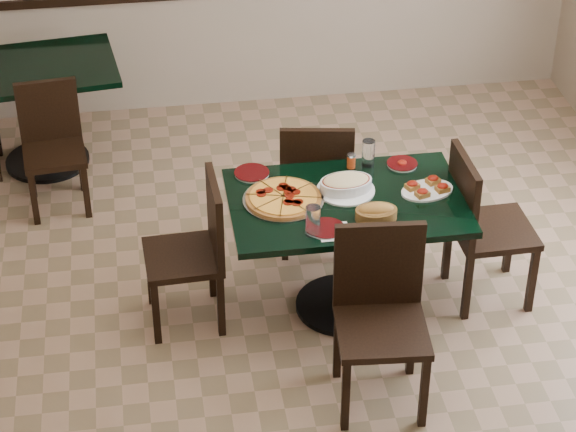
{
  "coord_description": "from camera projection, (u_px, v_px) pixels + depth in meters",
  "views": [
    {
      "loc": [
        -0.76,
        -4.82,
        4.12
      ],
      "look_at": [
        -0.03,
        0.0,
        0.79
      ],
      "focal_mm": 70.0,
      "sensor_mm": 36.0,
      "label": 1
    }
  ],
  "objects": [
    {
      "name": "side_plate_far_r",
      "position": [
        402.0,
        164.0,
        6.4
      ],
      "size": [
        0.18,
        0.18,
        0.03
      ],
      "rotation": [
        0.0,
        0.0,
        0.16
      ],
      "color": "silver",
      "rests_on": "main_table"
    },
    {
      "name": "room_shell",
      "position": [
        409.0,
        5.0,
        7.23
      ],
      "size": [
        5.5,
        5.5,
        5.5
      ],
      "color": "silver",
      "rests_on": "floor"
    },
    {
      "name": "lasagna_casserole",
      "position": [
        346.0,
        184.0,
        6.15
      ],
      "size": [
        0.32,
        0.32,
        0.09
      ],
      "rotation": [
        0.0,
        0.0,
        0.1
      ],
      "color": "silver",
      "rests_on": "main_table"
    },
    {
      "name": "chair_right",
      "position": [
        479.0,
        220.0,
        6.32
      ],
      "size": [
        0.46,
        0.46,
        0.95
      ],
      "rotation": [
        0.0,
        0.0,
        1.6
      ],
      "color": "black",
      "rests_on": "floor"
    },
    {
      "name": "water_glass_b",
      "position": [
        313.0,
        221.0,
        5.79
      ],
      "size": [
        0.08,
        0.08,
        0.17
      ],
      "primitive_type": "cylinder",
      "color": "white",
      "rests_on": "main_table"
    },
    {
      "name": "pepperoni_pizza",
      "position": [
        283.0,
        198.0,
        6.09
      ],
      "size": [
        0.45,
        0.45,
        0.04
      ],
      "rotation": [
        0.0,
        0.0,
        -0.24
      ],
      "color": "#BBBCC3",
      "rests_on": "main_table"
    },
    {
      "name": "napkin_setting",
      "position": [
        335.0,
        232.0,
        5.85
      ],
      "size": [
        0.17,
        0.17,
        0.01
      ],
      "rotation": [
        0.0,
        0.0,
        0.01
      ],
      "color": "white",
      "rests_on": "main_table"
    },
    {
      "name": "main_table",
      "position": [
        346.0,
        227.0,
        6.21
      ],
      "size": [
        1.29,
        0.83,
        0.75
      ],
      "rotation": [
        0.0,
        0.0,
        -0.0
      ],
      "color": "black",
      "rests_on": "floor"
    },
    {
      "name": "water_glass_a",
      "position": [
        368.0,
        153.0,
        6.36
      ],
      "size": [
        0.07,
        0.07,
        0.16
      ],
      "primitive_type": "cylinder",
      "color": "white",
      "rests_on": "main_table"
    },
    {
      "name": "bread_basket",
      "position": [
        376.0,
        213.0,
        5.93
      ],
      "size": [
        0.23,
        0.16,
        0.1
      ],
      "rotation": [
        0.0,
        0.0,
        -0.01
      ],
      "color": "brown",
      "rests_on": "main_table"
    },
    {
      "name": "pepper_shaker",
      "position": [
        351.0,
        161.0,
        6.36
      ],
      "size": [
        0.05,
        0.05,
        0.09
      ],
      "color": "#D34D16",
      "rests_on": "main_table"
    },
    {
      "name": "chair_near",
      "position": [
        380.0,
        306.0,
        5.66
      ],
      "size": [
        0.49,
        0.49,
        0.98
      ],
      "rotation": [
        0.0,
        0.0,
        -0.08
      ],
      "color": "black",
      "rests_on": "floor"
    },
    {
      "name": "back_table",
      "position": [
        39.0,
        96.0,
        7.57
      ],
      "size": [
        1.14,
        0.89,
        0.75
      ],
      "rotation": [
        0.0,
        0.0,
        0.11
      ],
      "color": "black",
      "rests_on": "floor"
    },
    {
      "name": "floor",
      "position": [
        293.0,
        331.0,
        6.35
      ],
      "size": [
        5.5,
        5.5,
        0.0
      ],
      "primitive_type": "plane",
      "color": "#906D53",
      "rests_on": "ground"
    },
    {
      "name": "chair_far",
      "position": [
        316.0,
        179.0,
        6.71
      ],
      "size": [
        0.49,
        0.49,
        0.92
      ],
      "rotation": [
        0.0,
        0.0,
        2.98
      ],
      "color": "black",
      "rests_on": "floor"
    },
    {
      "name": "bruschetta_platter",
      "position": [
        427.0,
        188.0,
        6.16
      ],
      "size": [
        0.35,
        0.28,
        0.05
      ],
      "rotation": [
        0.0,
        0.0,
        0.25
      ],
      "color": "silver",
      "rests_on": "main_table"
    },
    {
      "name": "back_chair_near",
      "position": [
        52.0,
        140.0,
        7.2
      ],
      "size": [
        0.43,
        0.43,
        0.84
      ],
      "rotation": [
        0.0,
        0.0,
        0.1
      ],
      "color": "black",
      "rests_on": "floor"
    },
    {
      "name": "chair_left",
      "position": [
        197.0,
        245.0,
        6.18
      ],
      "size": [
        0.44,
        0.44,
        0.9
      ],
      "rotation": [
        0.0,
        0.0,
        -1.53
      ],
      "color": "black",
      "rests_on": "floor"
    },
    {
      "name": "side_plate_near",
      "position": [
        327.0,
        229.0,
        5.87
      ],
      "size": [
        0.2,
        0.2,
        0.02
      ],
      "rotation": [
        0.0,
        0.0,
        0.03
      ],
      "color": "silver",
      "rests_on": "main_table"
    },
    {
      "name": "side_plate_far_l",
      "position": [
        252.0,
        173.0,
        6.32
      ],
      "size": [
        0.2,
        0.2,
        0.02
      ],
      "rotation": [
        0.0,
        0.0,
        -0.12
      ],
      "color": "silver",
      "rests_on": "main_table"
    }
  ]
}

